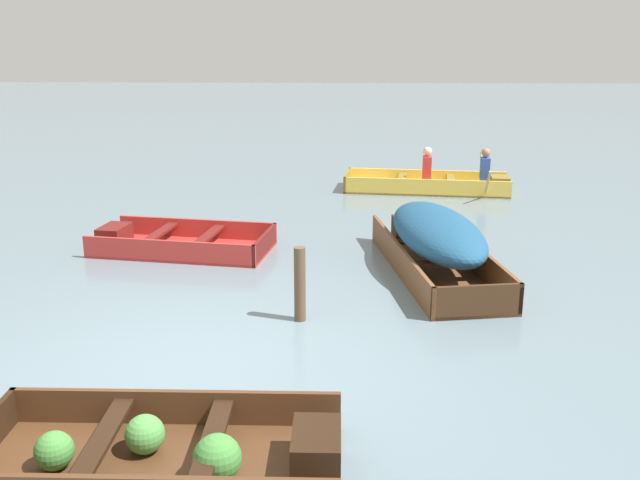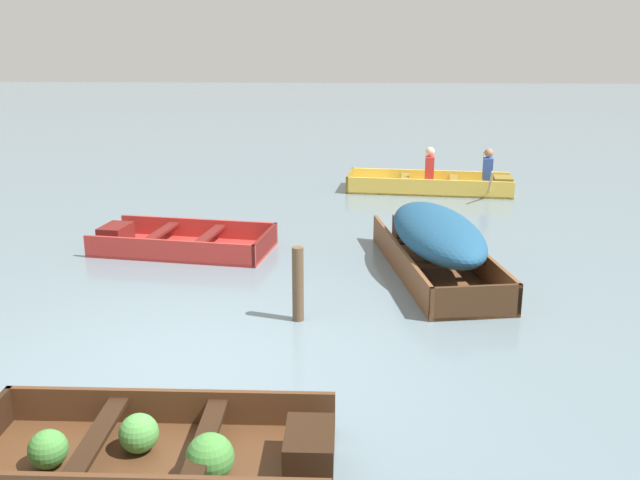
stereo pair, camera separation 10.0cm
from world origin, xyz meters
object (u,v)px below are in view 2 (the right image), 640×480
at_px(skiff_wooden_brown_near_moored, 436,238).
at_px(mooring_post, 298,284).
at_px(rowboat_yellow_with_crew, 439,183).
at_px(skiff_red_mid_moored, 176,242).
at_px(dinghy_dark_varnish_foreground, 164,453).

bearing_deg(skiff_wooden_brown_near_moored, mooring_post, -134.82).
xyz_separation_m(rowboat_yellow_with_crew, mooring_post, (-2.40, -6.85, 0.25)).
bearing_deg(rowboat_yellow_with_crew, skiff_red_mid_moored, -136.27).
height_order(skiff_red_mid_moored, rowboat_yellow_with_crew, rowboat_yellow_with_crew).
xyz_separation_m(skiff_red_mid_moored, mooring_post, (2.01, -2.63, 0.32)).
height_order(skiff_wooden_brown_near_moored, mooring_post, mooring_post).
bearing_deg(rowboat_yellow_with_crew, skiff_wooden_brown_near_moored, -97.42).
xyz_separation_m(dinghy_dark_varnish_foreground, rowboat_yellow_with_crew, (3.19, 9.74, 0.05)).
height_order(rowboat_yellow_with_crew, mooring_post, rowboat_yellow_with_crew).
relative_size(dinghy_dark_varnish_foreground, mooring_post, 3.16).
bearing_deg(skiff_red_mid_moored, dinghy_dark_varnish_foreground, -77.52).
bearing_deg(skiff_wooden_brown_near_moored, rowboat_yellow_with_crew, 82.58).
height_order(dinghy_dark_varnish_foreground, skiff_red_mid_moored, dinghy_dark_varnish_foreground).
bearing_deg(skiff_wooden_brown_near_moored, dinghy_dark_varnish_foreground, -118.57).
relative_size(skiff_wooden_brown_near_moored, mooring_post, 4.00).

